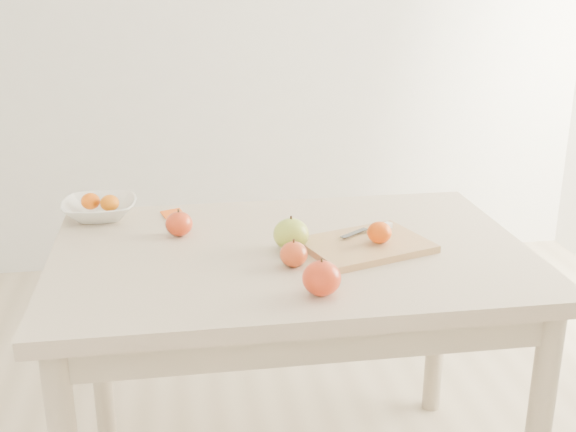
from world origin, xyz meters
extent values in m
cube|color=beige|center=(0.00, 0.00, 0.73)|extent=(1.20, 0.80, 0.04)
cylinder|color=#BCAA8E|center=(-0.54, 0.34, 0.35)|extent=(0.06, 0.06, 0.71)
cylinder|color=#BCAA8E|center=(0.54, 0.34, 0.35)|extent=(0.06, 0.06, 0.71)
cube|color=tan|center=(0.19, -0.03, 0.76)|extent=(0.35, 0.30, 0.02)
ellipsoid|color=#CC4107|center=(0.22, -0.04, 0.80)|extent=(0.06, 0.06, 0.05)
imported|color=white|center=(-0.50, 0.32, 0.78)|extent=(0.21, 0.21, 0.05)
ellipsoid|color=#DF5207|center=(-0.52, 0.33, 0.80)|extent=(0.05, 0.05, 0.05)
ellipsoid|color=#D86207|center=(-0.47, 0.30, 0.80)|extent=(0.05, 0.05, 0.05)
cube|color=#E45310|center=(-0.30, 0.30, 0.75)|extent=(0.07, 0.06, 0.01)
cube|color=orange|center=(-0.29, 0.23, 0.75)|extent=(0.05, 0.05, 0.01)
cube|color=white|center=(0.25, 0.05, 0.78)|extent=(0.07, 0.06, 0.01)
cube|color=#393C41|center=(0.17, 0.02, 0.78)|extent=(0.09, 0.07, 0.00)
ellipsoid|color=olive|center=(0.00, -0.01, 0.79)|extent=(0.09, 0.09, 0.08)
ellipsoid|color=#A81106|center=(0.02, -0.28, 0.79)|extent=(0.09, 0.09, 0.08)
ellipsoid|color=#A42014|center=(-0.01, -0.11, 0.78)|extent=(0.07, 0.07, 0.06)
ellipsoid|color=#9F1202|center=(-0.28, 0.14, 0.78)|extent=(0.07, 0.07, 0.07)
camera|label=1|loc=(-0.27, -1.68, 1.43)|focal=45.00mm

